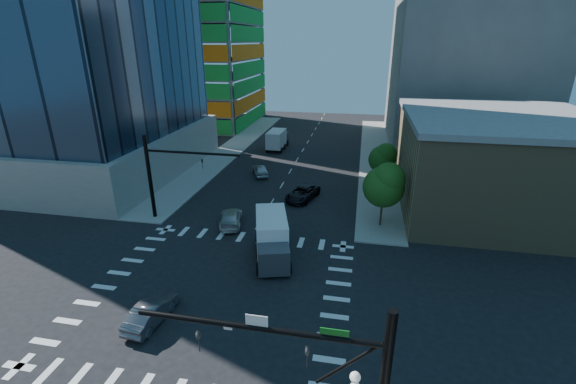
# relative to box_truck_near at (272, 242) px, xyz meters

# --- Properties ---
(ground) EXTENTS (160.00, 160.00, 0.00)m
(ground) POSITION_rel_box_truck_near_xyz_m (-2.94, -5.85, -1.58)
(ground) COLOR black
(ground) RESTS_ON ground
(road_markings) EXTENTS (20.00, 20.00, 0.01)m
(road_markings) POSITION_rel_box_truck_near_xyz_m (-2.94, -5.85, -1.58)
(road_markings) COLOR silver
(road_markings) RESTS_ON ground
(sidewalk_ne) EXTENTS (5.00, 60.00, 0.15)m
(sidewalk_ne) POSITION_rel_box_truck_near_xyz_m (9.56, 34.15, -1.51)
(sidewalk_ne) COLOR gray
(sidewalk_ne) RESTS_ON ground
(sidewalk_nw) EXTENTS (5.00, 60.00, 0.15)m
(sidewalk_nw) POSITION_rel_box_truck_near_xyz_m (-15.44, 34.15, -1.51)
(sidewalk_nw) COLOR gray
(sidewalk_nw) RESTS_ON ground
(construction_building) EXTENTS (25.16, 34.50, 70.60)m
(construction_building) POSITION_rel_box_truck_near_xyz_m (-30.36, 56.08, 23.03)
(construction_building) COLOR slate
(construction_building) RESTS_ON ground
(commercial_building) EXTENTS (20.50, 22.50, 10.60)m
(commercial_building) POSITION_rel_box_truck_near_xyz_m (22.06, 16.15, 3.73)
(commercial_building) COLOR #8F7B53
(commercial_building) RESTS_ON ground
(bg_building_ne) EXTENTS (24.00, 30.00, 28.00)m
(bg_building_ne) POSITION_rel_box_truck_near_xyz_m (24.06, 49.15, 12.42)
(bg_building_ne) COLOR slate
(bg_building_ne) RESTS_ON ground
(signal_mast_nw) EXTENTS (10.20, 0.40, 9.00)m
(signal_mast_nw) POSITION_rel_box_truck_near_xyz_m (-12.94, 5.65, 3.91)
(signal_mast_nw) COLOR black
(signal_mast_nw) RESTS_ON sidewalk_nw
(tree_south) EXTENTS (4.16, 4.16, 6.82)m
(tree_south) POSITION_rel_box_truck_near_xyz_m (9.69, 8.05, 3.10)
(tree_south) COLOR #382316
(tree_south) RESTS_ON sidewalk_ne
(tree_north) EXTENTS (3.54, 3.52, 5.78)m
(tree_north) POSITION_rel_box_truck_near_xyz_m (9.99, 20.05, 2.40)
(tree_north) COLOR #382316
(tree_north) RESTS_ON sidewalk_ne
(car_nb_far) EXTENTS (4.11, 6.15, 1.57)m
(car_nb_far) POSITION_rel_box_truck_near_xyz_m (0.52, 13.87, -0.80)
(car_nb_far) COLOR black
(car_nb_far) RESTS_ON ground
(car_sb_near) EXTENTS (3.39, 5.61, 1.52)m
(car_sb_near) POSITION_rel_box_truck_near_xyz_m (-5.75, 5.63, -0.82)
(car_sb_near) COLOR silver
(car_sb_near) RESTS_ON ground
(car_sb_mid) EXTENTS (3.62, 5.06, 1.60)m
(car_sb_mid) POSITION_rel_box_truck_near_xyz_m (-6.78, 21.51, -0.78)
(car_sb_mid) COLOR #B3B6BB
(car_sb_mid) RESTS_ON ground
(car_sb_cross) EXTENTS (2.02, 4.78, 1.53)m
(car_sb_cross) POSITION_rel_box_truck_near_xyz_m (-6.20, -9.72, -0.82)
(car_sb_cross) COLOR #57575C
(car_sb_cross) RESTS_ON ground
(box_truck_near) EXTENTS (4.67, 7.36, 3.58)m
(box_truck_near) POSITION_rel_box_truck_near_xyz_m (0.00, 0.00, 0.00)
(box_truck_near) COLOR black
(box_truck_near) RESTS_ON ground
(box_truck_far) EXTENTS (2.88, 6.54, 3.41)m
(box_truck_far) POSITION_rel_box_truck_near_xyz_m (-7.51, 36.32, -0.08)
(box_truck_far) COLOR black
(box_truck_far) RESTS_ON ground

